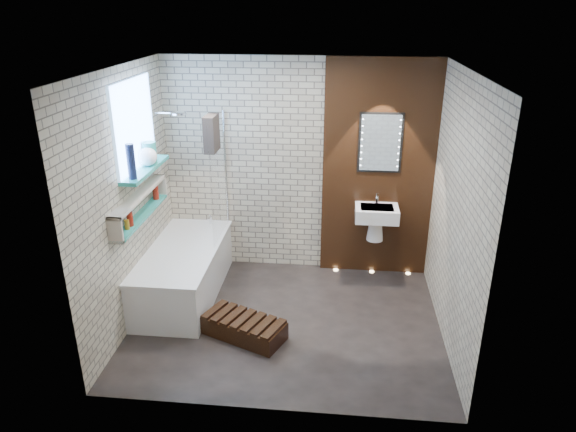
# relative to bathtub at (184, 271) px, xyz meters

# --- Properties ---
(ground) EXTENTS (3.20, 3.20, 0.00)m
(ground) POSITION_rel_bathtub_xyz_m (1.22, -0.45, -0.29)
(ground) COLOR black
(ground) RESTS_ON ground
(room_shell) EXTENTS (3.24, 3.20, 2.60)m
(room_shell) POSITION_rel_bathtub_xyz_m (1.22, -0.45, 1.01)
(room_shell) COLOR tan
(room_shell) RESTS_ON ground
(walnut_panel) EXTENTS (1.30, 0.06, 2.60)m
(walnut_panel) POSITION_rel_bathtub_xyz_m (2.17, 0.82, 1.01)
(walnut_panel) COLOR black
(walnut_panel) RESTS_ON ground
(clerestory_window) EXTENTS (0.18, 1.00, 0.94)m
(clerestory_window) POSITION_rel_bathtub_xyz_m (-0.34, -0.10, 1.61)
(clerestory_window) COLOR #7FADE0
(clerestory_window) RESTS_ON room_shell
(display_niche) EXTENTS (0.14, 1.30, 0.26)m
(display_niche) POSITION_rel_bathtub_xyz_m (-0.31, -0.30, 0.91)
(display_niche) COLOR teal
(display_niche) RESTS_ON room_shell
(bathtub) EXTENTS (0.79, 1.74, 0.70)m
(bathtub) POSITION_rel_bathtub_xyz_m (0.00, 0.00, 0.00)
(bathtub) COLOR white
(bathtub) RESTS_ON ground
(bath_screen) EXTENTS (0.01, 0.78, 1.40)m
(bath_screen) POSITION_rel_bathtub_xyz_m (0.35, 0.44, 0.99)
(bath_screen) COLOR white
(bath_screen) RESTS_ON bathtub
(towel) EXTENTS (0.11, 0.30, 0.39)m
(towel) POSITION_rel_bathtub_xyz_m (0.35, 0.22, 1.56)
(towel) COLOR black
(towel) RESTS_ON bath_screen
(shower_head) EXTENTS (0.18, 0.18, 0.02)m
(shower_head) POSITION_rel_bathtub_xyz_m (-0.08, 0.50, 1.71)
(shower_head) COLOR silver
(shower_head) RESTS_ON room_shell
(washbasin) EXTENTS (0.50, 0.36, 0.58)m
(washbasin) POSITION_rel_bathtub_xyz_m (2.17, 0.62, 0.50)
(washbasin) COLOR white
(washbasin) RESTS_ON walnut_panel
(led_mirror) EXTENTS (0.50, 0.02, 0.70)m
(led_mirror) POSITION_rel_bathtub_xyz_m (2.17, 0.78, 1.36)
(led_mirror) COLOR black
(led_mirror) RESTS_ON walnut_panel
(walnut_step) EXTENTS (0.91, 0.67, 0.18)m
(walnut_step) POSITION_rel_bathtub_xyz_m (0.82, -0.75, -0.20)
(walnut_step) COLOR black
(walnut_step) RESTS_ON ground
(niche_bottles) EXTENTS (0.07, 0.90, 0.16)m
(niche_bottles) POSITION_rel_bathtub_xyz_m (-0.31, -0.24, 0.88)
(niche_bottles) COLOR maroon
(niche_bottles) RESTS_ON display_niche
(sill_vases) EXTENTS (0.20, 0.62, 0.35)m
(sill_vases) POSITION_rel_bathtub_xyz_m (-0.28, -0.08, 1.38)
(sill_vases) COLOR #141C38
(sill_vases) RESTS_ON clerestory_window
(floor_uplights) EXTENTS (0.96, 0.06, 0.01)m
(floor_uplights) POSITION_rel_bathtub_xyz_m (2.17, 0.75, -0.29)
(floor_uplights) COLOR #FFD899
(floor_uplights) RESTS_ON ground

